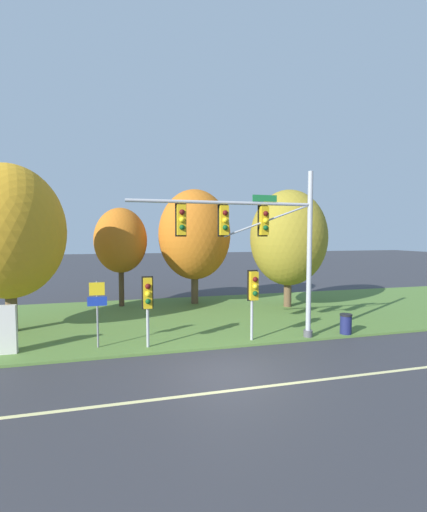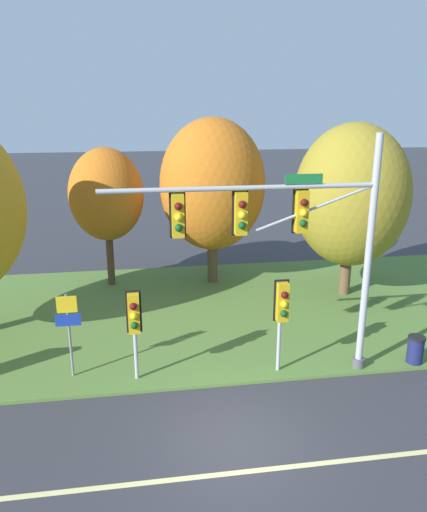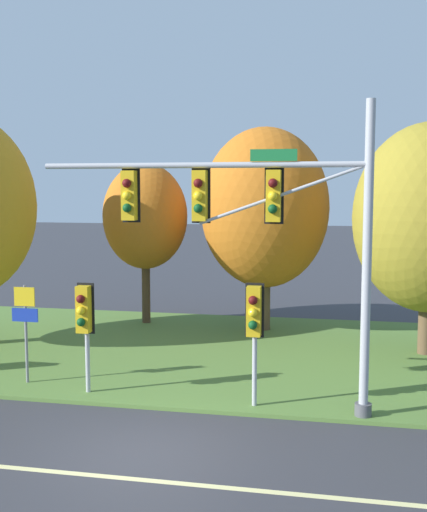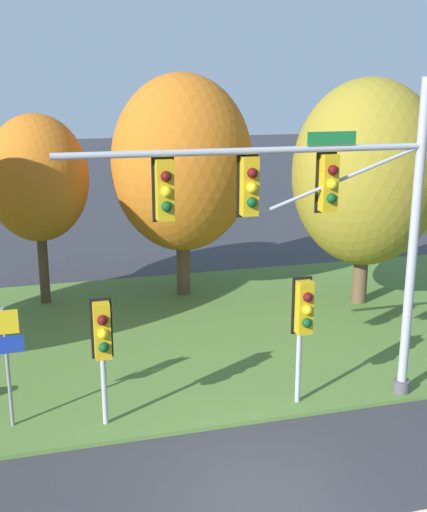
% 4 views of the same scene
% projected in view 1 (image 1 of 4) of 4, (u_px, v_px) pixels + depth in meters
% --- Properties ---
extents(ground_plane, '(160.00, 160.00, 0.00)m').
position_uv_depth(ground_plane, '(229.00, 374.00, 11.55)').
color(ground_plane, '#333338').
extents(lane_stripe, '(36.00, 0.16, 0.01)m').
position_uv_depth(lane_stripe, '(241.00, 389.00, 10.39)').
color(lane_stripe, beige).
rests_on(lane_stripe, ground).
extents(grass_verge, '(48.00, 11.50, 0.10)m').
position_uv_depth(grass_verge, '(187.00, 317.00, 19.52)').
color(grass_verge, '#517533').
rests_on(grass_verge, ground).
extents(traffic_signal_mast, '(8.14, 0.49, 7.40)m').
position_uv_depth(traffic_signal_mast, '(258.00, 235.00, 14.56)').
color(traffic_signal_mast, '#9EA0A5').
rests_on(traffic_signal_mast, grass_verge).
extents(pedestrian_signal_near_kerb, '(0.46, 0.55, 2.93)m').
position_uv_depth(pedestrian_signal_near_kerb, '(148.00, 297.00, 13.77)').
color(pedestrian_signal_near_kerb, '#9EA0A5').
rests_on(pedestrian_signal_near_kerb, grass_verge).
extents(pedestrian_signal_further_along, '(0.46, 0.55, 3.09)m').
position_uv_depth(pedestrian_signal_further_along, '(253.00, 290.00, 14.71)').
color(pedestrian_signal_further_along, '#9EA0A5').
rests_on(pedestrian_signal_further_along, grass_verge).
extents(route_sign_post, '(0.76, 0.08, 2.73)m').
position_uv_depth(route_sign_post, '(97.00, 304.00, 13.88)').
color(route_sign_post, slate).
rests_on(route_sign_post, grass_verge).
extents(tree_nearest_road, '(5.06, 5.06, 7.93)m').
position_uv_depth(tree_nearest_road, '(9.00, 232.00, 16.05)').
color(tree_nearest_road, brown).
rests_on(tree_nearest_road, grass_verge).
extents(tree_left_of_mast, '(3.34, 3.34, 6.35)m').
position_uv_depth(tree_left_of_mast, '(121.00, 241.00, 21.93)').
color(tree_left_of_mast, '#4C3823').
rests_on(tree_left_of_mast, grass_verge).
extents(tree_behind_signpost, '(4.79, 4.79, 7.63)m').
position_uv_depth(tree_behind_signpost, '(195.00, 235.00, 22.81)').
color(tree_behind_signpost, brown).
rests_on(tree_behind_signpost, grass_verge).
extents(tree_mid_verge, '(4.86, 4.86, 7.47)m').
position_uv_depth(tree_mid_verge, '(288.00, 238.00, 21.80)').
color(tree_mid_verge, brown).
rests_on(tree_mid_verge, grass_verge).
extents(info_kiosk, '(1.10, 0.24, 1.90)m').
position_uv_depth(info_kiosk, '(1.00, 330.00, 13.13)').
color(info_kiosk, beige).
rests_on(info_kiosk, grass_verge).
extents(trash_bin, '(0.56, 0.56, 0.93)m').
position_uv_depth(trash_bin, '(346.00, 324.00, 15.91)').
color(trash_bin, '#191E4C').
rests_on(trash_bin, grass_verge).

